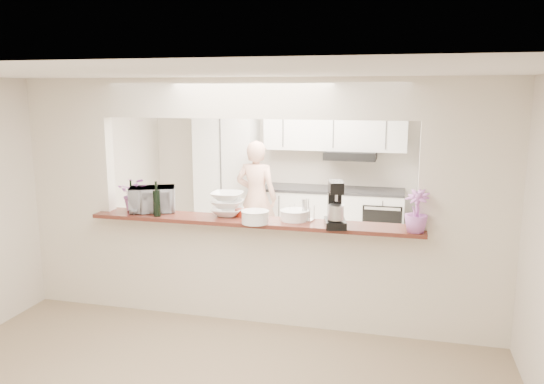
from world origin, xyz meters
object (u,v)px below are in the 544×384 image
(stand_mixer, at_px, (335,206))
(toaster_oven, at_px, (152,199))
(refrigerator, at_px, (445,200))
(person, at_px, (256,199))

(stand_mixer, bearing_deg, toaster_oven, 174.70)
(toaster_oven, bearing_deg, refrigerator, 15.86)
(refrigerator, bearing_deg, person, -169.98)
(toaster_oven, bearing_deg, person, 51.97)
(toaster_oven, bearing_deg, stand_mixer, -28.53)
(stand_mixer, bearing_deg, refrigerator, 66.63)
(refrigerator, height_order, person, refrigerator)
(toaster_oven, xyz_separation_m, person, (0.56, 2.13, -0.39))
(refrigerator, bearing_deg, stand_mixer, -113.37)
(person, bearing_deg, toaster_oven, 78.90)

